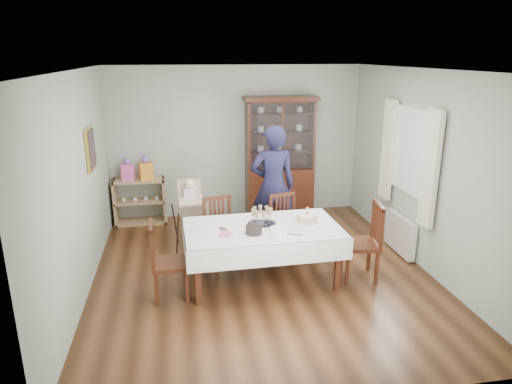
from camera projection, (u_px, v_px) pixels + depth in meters
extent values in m
plane|color=#593319|center=(262.00, 273.00, 6.27)|extent=(5.00, 5.00, 0.00)
plane|color=#9EAA99|center=(236.00, 142.00, 8.23)|extent=(4.50, 0.00, 4.50)
plane|color=#9EAA99|center=(79.00, 186.00, 5.50)|extent=(0.00, 5.00, 5.00)
plane|color=#9EAA99|center=(423.00, 170.00, 6.24)|extent=(0.00, 5.00, 5.00)
plane|color=white|center=(263.00, 70.00, 5.48)|extent=(5.00, 5.00, 0.00)
cube|color=#401F10|center=(262.00, 230.00, 5.84)|extent=(1.92, 1.09, 0.06)
cube|color=silver|center=(262.00, 227.00, 5.83)|extent=(2.02, 1.19, 0.01)
cube|color=#401F10|center=(279.00, 192.00, 8.39)|extent=(1.20, 0.45, 0.90)
cube|color=white|center=(283.00, 137.00, 7.90)|extent=(1.12, 0.01, 1.16)
cube|color=#401F10|center=(281.00, 98.00, 7.89)|extent=(1.30, 0.48, 0.07)
cube|color=tan|center=(142.00, 221.00, 8.12)|extent=(0.90, 0.38, 0.04)
cube|color=tan|center=(140.00, 201.00, 8.01)|extent=(0.90, 0.38, 0.03)
cube|color=tan|center=(139.00, 180.00, 7.90)|extent=(0.90, 0.38, 0.04)
cube|color=tan|center=(115.00, 202.00, 7.94)|extent=(0.04, 0.38, 0.80)
cube|color=tan|center=(164.00, 200.00, 8.08)|extent=(0.04, 0.38, 0.80)
cube|color=gold|center=(90.00, 149.00, 6.17)|extent=(0.04, 0.48, 0.58)
cube|color=white|center=(412.00, 152.00, 6.46)|extent=(0.04, 1.02, 1.22)
cube|color=silver|center=(431.00, 169.00, 5.90)|extent=(0.07, 0.30, 1.55)
cube|color=silver|center=(388.00, 150.00, 7.07)|extent=(0.07, 0.30, 1.55)
cube|color=white|center=(400.00, 234.00, 6.82)|extent=(0.10, 0.80, 0.55)
cube|color=#401F10|center=(223.00, 236.00, 6.34)|extent=(0.54, 0.54, 0.05)
cube|color=#401F10|center=(217.00, 214.00, 6.43)|extent=(0.41, 0.16, 0.52)
cube|color=#401F10|center=(287.00, 231.00, 6.57)|extent=(0.50, 0.50, 0.05)
cube|color=#401F10|center=(282.00, 210.00, 6.67)|extent=(0.40, 0.12, 0.50)
cube|color=#401F10|center=(170.00, 264.00, 5.52)|extent=(0.45, 0.45, 0.05)
cube|color=#401F10|center=(152.00, 244.00, 5.40)|extent=(0.06, 0.42, 0.52)
cube|color=#401F10|center=(360.00, 244.00, 6.01)|extent=(0.53, 0.53, 0.05)
cube|color=#401F10|center=(377.00, 224.00, 5.93)|extent=(0.11, 0.45, 0.55)
imported|color=black|center=(273.00, 186.00, 6.99)|extent=(0.70, 0.48, 1.88)
cube|color=tan|center=(190.00, 204.00, 6.91)|extent=(0.38, 0.34, 0.25)
cube|color=tan|center=(190.00, 191.00, 6.84)|extent=(0.36, 0.09, 0.29)
cube|color=tan|center=(190.00, 199.00, 6.88)|extent=(0.39, 0.19, 0.03)
cube|color=silver|center=(190.00, 194.00, 6.86)|extent=(0.20, 0.16, 0.19)
sphere|color=beige|center=(190.00, 184.00, 6.81)|extent=(0.16, 0.16, 0.16)
cylinder|color=silver|center=(262.00, 224.00, 5.91)|extent=(0.37, 0.37, 0.01)
torus|color=silver|center=(262.00, 223.00, 5.91)|extent=(0.37, 0.37, 0.01)
cylinder|color=white|center=(307.00, 222.00, 5.98)|extent=(0.31, 0.31, 0.02)
cylinder|color=brown|center=(307.00, 218.00, 5.96)|extent=(0.27, 0.27, 0.10)
cylinder|color=silver|center=(307.00, 214.00, 5.94)|extent=(0.27, 0.27, 0.01)
cylinder|color=#F24C4C|center=(307.00, 211.00, 5.93)|extent=(0.01, 0.01, 0.08)
sphere|color=yellow|center=(307.00, 208.00, 5.92)|extent=(0.02, 0.02, 0.02)
cylinder|color=black|center=(254.00, 230.00, 5.60)|extent=(0.25, 0.25, 0.10)
cylinder|color=white|center=(278.00, 232.00, 5.56)|extent=(0.28, 0.28, 0.09)
cube|color=#E454A6|center=(226.00, 234.00, 5.58)|extent=(0.19, 0.19, 0.02)
cube|color=silver|center=(291.00, 234.00, 5.58)|extent=(0.30, 0.14, 0.01)
cube|color=#E454A6|center=(128.00, 172.00, 7.80)|extent=(0.22, 0.15, 0.28)
sphere|color=#E533B2|center=(127.00, 161.00, 7.75)|extent=(0.11, 0.11, 0.11)
cube|color=orange|center=(146.00, 171.00, 7.85)|extent=(0.26, 0.21, 0.29)
sphere|color=#E533B2|center=(145.00, 160.00, 7.79)|extent=(0.13, 0.13, 0.13)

